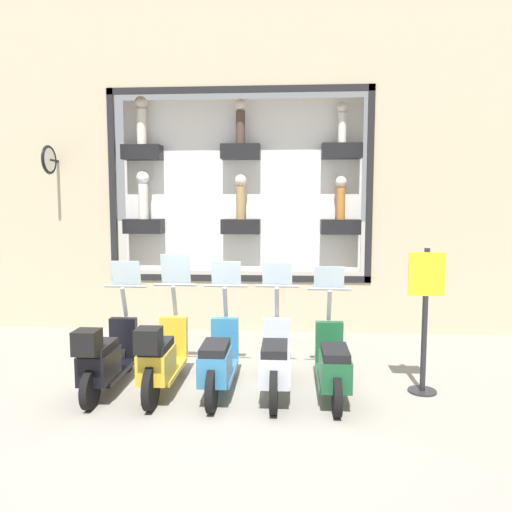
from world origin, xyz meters
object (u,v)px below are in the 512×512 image
scooter_yellow_3 (161,357)px  scooter_green_0 (333,365)px  scooter_black_4 (105,358)px  scooter_silver_1 (275,362)px  scooter_teal_2 (218,361)px  shop_sign_post (425,315)px

scooter_yellow_3 → scooter_green_0: bearing=-88.7°
scooter_yellow_3 → scooter_black_4: 0.72m
scooter_green_0 → scooter_silver_1: scooter_silver_1 is taller
scooter_silver_1 → scooter_teal_2: bearing=90.0°
scooter_teal_2 → scooter_black_4: scooter_teal_2 is taller
scooter_teal_2 → scooter_yellow_3: 0.72m
shop_sign_post → scooter_yellow_3: bearing=95.0°
scooter_silver_1 → scooter_yellow_3: 1.44m
scooter_green_0 → scooter_black_4: (-0.06, 2.88, 0.05)m
scooter_green_0 → scooter_black_4: 2.88m
scooter_yellow_3 → shop_sign_post: shop_sign_post is taller
scooter_teal_2 → scooter_yellow_3: size_ratio=1.00×
scooter_black_4 → shop_sign_post: (0.30, -4.05, 0.55)m
scooter_yellow_3 → scooter_black_4: size_ratio=1.01×
scooter_teal_2 → scooter_black_4: size_ratio=1.01×
scooter_yellow_3 → shop_sign_post: size_ratio=0.97×
scooter_silver_1 → scooter_teal_2: scooter_teal_2 is taller
shop_sign_post → scooter_black_4: bearing=94.3°
scooter_yellow_3 → shop_sign_post: 3.38m
scooter_silver_1 → scooter_teal_2: size_ratio=1.00×
scooter_teal_2 → scooter_black_4: 1.44m
scooter_yellow_3 → scooter_black_4: bearing=91.0°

